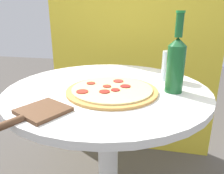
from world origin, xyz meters
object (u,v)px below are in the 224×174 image
(beer_bottle, at_px, (176,63))
(pizza_paddle, at_px, (35,113))
(pizza, at_px, (112,90))
(drinking_glass, at_px, (170,66))

(beer_bottle, xyz_separation_m, pizza_paddle, (-0.41, -0.29, -0.11))
(pizza, xyz_separation_m, pizza_paddle, (-0.18, -0.24, -0.00))
(beer_bottle, bearing_deg, drinking_glass, 94.26)
(pizza, bearing_deg, drinking_glass, 43.83)
(pizza, distance_m, pizza_paddle, 0.30)
(pizza, relative_size, beer_bottle, 1.18)
(pizza, height_order, beer_bottle, beer_bottle)
(pizza, relative_size, drinking_glass, 2.69)
(pizza_paddle, xyz_separation_m, drinking_glass, (0.40, 0.45, 0.06))
(beer_bottle, relative_size, drinking_glass, 2.28)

